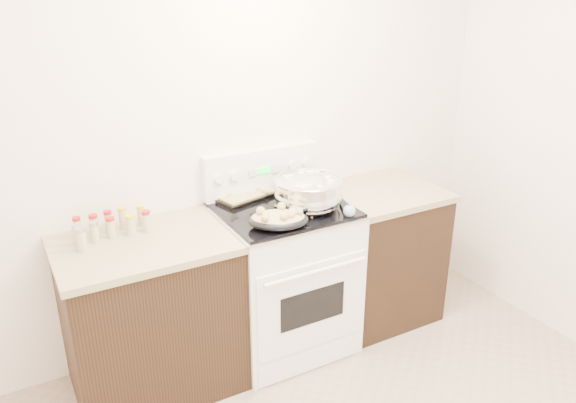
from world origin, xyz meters
TOP-DOWN VIEW (x-y plane):
  - room_shell at (0.00, 0.00)m, footprint 4.10×3.60m
  - counter_left at (-0.48, 1.43)m, footprint 0.93×0.67m
  - counter_right at (1.08, 1.43)m, footprint 0.73×0.67m
  - kitchen_range at (0.35, 1.42)m, footprint 0.78×0.73m
  - mixing_bowl at (0.47, 1.35)m, footprint 0.40×0.40m
  - roasting_pan at (0.19, 1.20)m, footprint 0.40×0.35m
  - baking_sheet at (0.22, 1.69)m, footprint 0.43×0.35m
  - wooden_spoon at (0.34, 1.27)m, footprint 0.12×0.26m
  - blue_ladle at (0.63, 1.15)m, footprint 0.12×0.25m
  - spice_jars at (-0.63, 1.57)m, footprint 0.40×0.22m

SIDE VIEW (x-z plane):
  - counter_left at x=-0.48m, z-range 0.00..0.92m
  - counter_right at x=1.08m, z-range 0.00..0.92m
  - kitchen_range at x=0.35m, z-range -0.12..1.10m
  - wooden_spoon at x=0.34m, z-range 0.93..0.98m
  - baking_sheet at x=0.22m, z-range 0.93..0.99m
  - blue_ladle at x=0.63m, z-range 0.93..1.02m
  - spice_jars at x=-0.63m, z-range 0.92..1.04m
  - roasting_pan at x=0.19m, z-range 0.93..1.05m
  - mixing_bowl at x=0.47m, z-range 0.92..1.15m
  - room_shell at x=0.00m, z-range 0.33..3.08m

